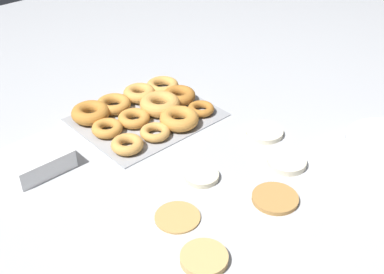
{
  "coord_description": "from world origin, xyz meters",
  "views": [
    {
      "loc": [
        0.68,
        0.68,
        0.74
      ],
      "look_at": [
        -0.01,
        -0.08,
        0.04
      ],
      "focal_mm": 45.0,
      "sensor_mm": 36.0,
      "label": 1
    }
  ],
  "objects_px": {
    "pancake_2": "(177,216)",
    "pancake_1": "(202,176)",
    "pancake_3": "(275,198)",
    "donut_tray": "(146,110)",
    "pancake_4": "(204,258)",
    "container_stack": "(37,159)",
    "pancake_0": "(287,162)",
    "pancake_5": "(265,133)"
  },
  "relations": [
    {
      "from": "pancake_0",
      "to": "pancake_1",
      "type": "distance_m",
      "value": 0.22
    },
    {
      "from": "pancake_4",
      "to": "pancake_2",
      "type": "bearing_deg",
      "value": -107.6
    },
    {
      "from": "pancake_5",
      "to": "pancake_3",
      "type": "bearing_deg",
      "value": 45.51
    },
    {
      "from": "pancake_0",
      "to": "container_stack",
      "type": "distance_m",
      "value": 0.62
    },
    {
      "from": "container_stack",
      "to": "donut_tray",
      "type": "bearing_deg",
      "value": -177.97
    },
    {
      "from": "donut_tray",
      "to": "pancake_2",
      "type": "bearing_deg",
      "value": 61.25
    },
    {
      "from": "pancake_1",
      "to": "pancake_4",
      "type": "xyz_separation_m",
      "value": [
        0.17,
        0.19,
        0.0
      ]
    },
    {
      "from": "pancake_2",
      "to": "pancake_4",
      "type": "bearing_deg",
      "value": 72.4
    },
    {
      "from": "pancake_4",
      "to": "donut_tray",
      "type": "distance_m",
      "value": 0.57
    },
    {
      "from": "pancake_3",
      "to": "donut_tray",
      "type": "relative_size",
      "value": 0.28
    },
    {
      "from": "pancake_1",
      "to": "pancake_3",
      "type": "height_order",
      "value": "pancake_1"
    },
    {
      "from": "pancake_4",
      "to": "container_stack",
      "type": "height_order",
      "value": "container_stack"
    },
    {
      "from": "pancake_1",
      "to": "container_stack",
      "type": "xyz_separation_m",
      "value": [
        0.27,
        -0.31,
        0.02
      ]
    },
    {
      "from": "pancake_3",
      "to": "container_stack",
      "type": "bearing_deg",
      "value": -54.51
    },
    {
      "from": "pancake_4",
      "to": "pancake_3",
      "type": "bearing_deg",
      "value": -175.16
    },
    {
      "from": "donut_tray",
      "to": "pancake_0",
      "type": "bearing_deg",
      "value": 105.33
    },
    {
      "from": "pancake_2",
      "to": "container_stack",
      "type": "distance_m",
      "value": 0.4
    },
    {
      "from": "pancake_5",
      "to": "donut_tray",
      "type": "height_order",
      "value": "donut_tray"
    },
    {
      "from": "pancake_3",
      "to": "pancake_4",
      "type": "xyz_separation_m",
      "value": [
        0.24,
        0.02,
        0.0
      ]
    },
    {
      "from": "pancake_2",
      "to": "donut_tray",
      "type": "distance_m",
      "value": 0.44
    },
    {
      "from": "pancake_2",
      "to": "donut_tray",
      "type": "height_order",
      "value": "donut_tray"
    },
    {
      "from": "pancake_5",
      "to": "container_stack",
      "type": "xyz_separation_m",
      "value": [
        0.53,
        -0.29,
        0.02
      ]
    },
    {
      "from": "pancake_3",
      "to": "pancake_4",
      "type": "height_order",
      "value": "pancake_4"
    },
    {
      "from": "pancake_4",
      "to": "pancake_5",
      "type": "xyz_separation_m",
      "value": [
        -0.43,
        -0.21,
        -0.0
      ]
    },
    {
      "from": "pancake_2",
      "to": "pancake_5",
      "type": "relative_size",
      "value": 0.98
    },
    {
      "from": "pancake_2",
      "to": "pancake_0",
      "type": "bearing_deg",
      "value": 172.99
    },
    {
      "from": "pancake_1",
      "to": "donut_tray",
      "type": "distance_m",
      "value": 0.33
    },
    {
      "from": "pancake_4",
      "to": "pancake_5",
      "type": "height_order",
      "value": "same"
    },
    {
      "from": "pancake_1",
      "to": "pancake_2",
      "type": "distance_m",
      "value": 0.15
    },
    {
      "from": "pancake_2",
      "to": "pancake_1",
      "type": "bearing_deg",
      "value": -154.02
    },
    {
      "from": "pancake_0",
      "to": "pancake_5",
      "type": "distance_m",
      "value": 0.14
    },
    {
      "from": "pancake_1",
      "to": "pancake_3",
      "type": "relative_size",
      "value": 0.79
    },
    {
      "from": "pancake_4",
      "to": "pancake_1",
      "type": "bearing_deg",
      "value": -132.15
    },
    {
      "from": "pancake_2",
      "to": "pancake_3",
      "type": "height_order",
      "value": "pancake_3"
    },
    {
      "from": "pancake_4",
      "to": "container_stack",
      "type": "distance_m",
      "value": 0.51
    },
    {
      "from": "pancake_0",
      "to": "pancake_4",
      "type": "relative_size",
      "value": 1.01
    },
    {
      "from": "pancake_1",
      "to": "pancake_2",
      "type": "relative_size",
      "value": 0.84
    },
    {
      "from": "pancake_1",
      "to": "pancake_5",
      "type": "relative_size",
      "value": 0.82
    },
    {
      "from": "pancake_2",
      "to": "pancake_5",
      "type": "bearing_deg",
      "value": -167.69
    },
    {
      "from": "pancake_2",
      "to": "container_stack",
      "type": "bearing_deg",
      "value": -69.68
    },
    {
      "from": "pancake_4",
      "to": "container_stack",
      "type": "xyz_separation_m",
      "value": [
        0.1,
        -0.5,
        0.02
      ]
    },
    {
      "from": "pancake_1",
      "to": "pancake_5",
      "type": "bearing_deg",
      "value": -175.48
    }
  ]
}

